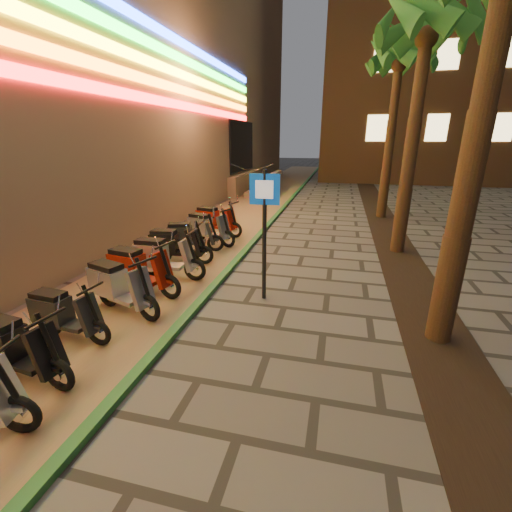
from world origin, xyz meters
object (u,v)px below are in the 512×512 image
(scooter_8, at_px, (174,245))
(scooter_10, at_px, (207,227))
(scooter_6, at_px, (137,269))
(scooter_7, at_px, (162,257))
(scooter_11, at_px, (214,220))
(pedestrian_sign, at_px, (264,218))
(scooter_3, at_px, (14,347))
(scooter_4, at_px, (62,313))
(scooter_9, at_px, (189,236))
(scooter_5, at_px, (117,286))

(scooter_8, xyz_separation_m, scooter_10, (0.17, 1.98, 0.01))
(scooter_8, bearing_deg, scooter_6, -94.92)
(scooter_6, height_order, scooter_7, scooter_6)
(scooter_8, bearing_deg, scooter_7, -86.82)
(scooter_11, bearing_deg, scooter_7, -74.29)
(scooter_7, relative_size, scooter_11, 1.00)
(scooter_6, xyz_separation_m, scooter_11, (-0.05, 4.99, -0.00))
(pedestrian_sign, bearing_deg, scooter_11, 119.32)
(scooter_3, relative_size, scooter_8, 0.95)
(scooter_4, bearing_deg, scooter_8, 93.11)
(scooter_7, distance_m, scooter_11, 4.10)
(scooter_3, distance_m, scooter_9, 5.96)
(scooter_3, height_order, scooter_4, scooter_3)
(scooter_9, bearing_deg, scooter_8, -106.60)
(pedestrian_sign, height_order, scooter_3, pedestrian_sign)
(scooter_5, xyz_separation_m, scooter_7, (0.00, 1.77, 0.01))
(scooter_8, bearing_deg, scooter_4, -99.05)
(scooter_11, bearing_deg, scooter_5, -74.97)
(scooter_8, relative_size, scooter_10, 1.00)
(scooter_3, xyz_separation_m, scooter_10, (0.14, 6.94, 0.03))
(scooter_4, bearing_deg, scooter_10, 92.08)
(scooter_3, relative_size, scooter_4, 1.08)
(scooter_3, bearing_deg, scooter_11, 96.66)
(scooter_3, xyz_separation_m, scooter_4, (-0.15, 1.05, -0.04))
(scooter_4, height_order, scooter_5, scooter_5)
(scooter_7, xyz_separation_m, scooter_9, (-0.21, 2.05, -0.04))
(scooter_8, height_order, scooter_9, scooter_8)
(scooter_7, distance_m, scooter_9, 2.06)
(scooter_8, relative_size, scooter_11, 0.97)
(scooter_4, distance_m, scooter_10, 5.90)
(scooter_8, distance_m, scooter_11, 3.06)
(scooter_5, bearing_deg, scooter_10, 107.32)
(scooter_11, bearing_deg, scooter_6, -75.98)
(scooter_6, relative_size, scooter_8, 1.04)
(scooter_9, bearing_deg, scooter_4, -109.10)
(scooter_5, height_order, scooter_11, scooter_11)
(scooter_6, distance_m, scooter_10, 3.92)
(scooter_6, bearing_deg, scooter_7, 92.79)
(scooter_5, relative_size, scooter_8, 1.01)
(scooter_4, height_order, scooter_6, scooter_6)
(scooter_9, bearing_deg, scooter_5, -104.73)
(scooter_8, height_order, scooter_11, scooter_11)
(pedestrian_sign, relative_size, scooter_6, 1.50)
(pedestrian_sign, relative_size, scooter_4, 1.78)
(scooter_9, bearing_deg, scooter_10, 60.89)
(scooter_6, bearing_deg, scooter_4, -85.91)
(scooter_4, relative_size, scooter_7, 0.86)
(scooter_3, xyz_separation_m, scooter_7, (0.16, 3.92, 0.05))
(pedestrian_sign, distance_m, scooter_8, 3.50)
(scooter_5, height_order, scooter_7, scooter_7)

